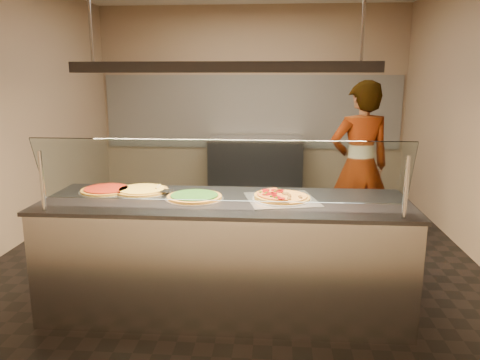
# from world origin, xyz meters

# --- Properties ---
(ground) EXTENTS (5.00, 6.00, 0.02)m
(ground) POSITION_xyz_m (0.00, 0.00, -0.01)
(ground) COLOR black
(ground) RESTS_ON ground
(wall_back) EXTENTS (5.00, 0.02, 3.00)m
(wall_back) POSITION_xyz_m (0.00, 3.01, 1.50)
(wall_back) COLOR tan
(wall_back) RESTS_ON ground
(wall_front) EXTENTS (5.00, 0.02, 3.00)m
(wall_front) POSITION_xyz_m (0.00, -3.01, 1.50)
(wall_front) COLOR tan
(wall_front) RESTS_ON ground
(wall_left) EXTENTS (0.02, 6.00, 3.00)m
(wall_left) POSITION_xyz_m (-2.51, 0.00, 1.50)
(wall_left) COLOR tan
(wall_left) RESTS_ON ground
(tile_band) EXTENTS (4.90, 0.02, 1.20)m
(tile_band) POSITION_xyz_m (0.00, 2.98, 1.30)
(tile_band) COLOR silver
(tile_band) RESTS_ON wall_back
(serving_counter) EXTENTS (2.89, 0.94, 0.93)m
(serving_counter) POSITION_xyz_m (0.02, -1.30, 0.47)
(serving_counter) COLOR #B7B7BC
(serving_counter) RESTS_ON ground
(sneeze_guard) EXTENTS (2.65, 0.18, 0.54)m
(sneeze_guard) POSITION_xyz_m (0.02, -1.64, 1.23)
(sneeze_guard) COLOR #B7B7BC
(sneeze_guard) RESTS_ON serving_counter
(perforated_tray) EXTENTS (0.63, 0.63, 0.01)m
(perforated_tray) POSITION_xyz_m (0.47, -1.26, 0.94)
(perforated_tray) COLOR silver
(perforated_tray) RESTS_ON serving_counter
(half_pizza_pepperoni) EXTENTS (0.31, 0.47, 0.05)m
(half_pizza_pepperoni) POSITION_xyz_m (0.37, -1.26, 0.96)
(half_pizza_pepperoni) COLOR brown
(half_pizza_pepperoni) RESTS_ON perforated_tray
(half_pizza_sausage) EXTENTS (0.31, 0.47, 0.04)m
(half_pizza_sausage) POSITION_xyz_m (0.57, -1.26, 0.96)
(half_pizza_sausage) COLOR brown
(half_pizza_sausage) RESTS_ON perforated_tray
(pizza_spinach) EXTENTS (0.47, 0.47, 0.03)m
(pizza_spinach) POSITION_xyz_m (-0.22, -1.28, 0.95)
(pizza_spinach) COLOR silver
(pizza_spinach) RESTS_ON serving_counter
(pizza_cheese) EXTENTS (0.47, 0.47, 0.03)m
(pizza_cheese) POSITION_xyz_m (-0.71, -1.09, 0.94)
(pizza_cheese) COLOR silver
(pizza_cheese) RESTS_ON serving_counter
(pizza_tomato) EXTENTS (0.45, 0.45, 0.03)m
(pizza_tomato) POSITION_xyz_m (-1.01, -1.09, 0.94)
(pizza_tomato) COLOR silver
(pizza_tomato) RESTS_ON serving_counter
(pizza_spatula) EXTENTS (0.17, 0.23, 0.02)m
(pizza_spatula) POSITION_xyz_m (-0.54, -1.07, 0.96)
(pizza_spatula) COLOR #B7B7BC
(pizza_spatula) RESTS_ON pizza_spinach
(prep_table) EXTENTS (1.51, 0.74, 0.93)m
(prep_table) POSITION_xyz_m (0.10, 2.55, 0.47)
(prep_table) COLOR #353539
(prep_table) RESTS_ON ground
(worker) EXTENTS (0.76, 0.58, 1.85)m
(worker) POSITION_xyz_m (1.33, 0.25, 0.92)
(worker) COLOR #3A343E
(worker) RESTS_ON ground
(heat_lamp_housing) EXTENTS (2.30, 0.18, 0.08)m
(heat_lamp_housing) POSITION_xyz_m (0.02, -1.30, 1.95)
(heat_lamp_housing) COLOR #353539
(heat_lamp_housing) RESTS_ON ceiling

